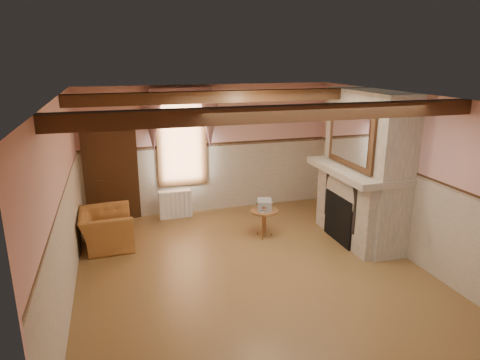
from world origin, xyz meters
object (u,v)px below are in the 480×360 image
object	(u,v)px
armchair	(106,229)
radiator	(175,204)
bowl	(361,166)
mantel_clock	(337,153)
oil_lamp	(347,155)
side_table	(264,223)

from	to	relation	value
armchair	radiator	xyz separation A→B (m)	(1.42, 1.11, -0.04)
radiator	bowl	distance (m)	3.96
radiator	bowl	size ratio (longest dim) A/B	2.24
bowl	mantel_clock	xyz separation A→B (m)	(0.00, 0.86, 0.06)
radiator	oil_lamp	distance (m)	3.74
armchair	oil_lamp	world-z (taller)	oil_lamp
bowl	oil_lamp	bearing A→B (deg)	90.00
radiator	oil_lamp	size ratio (longest dim) A/B	2.50
armchair	radiator	bearing A→B (deg)	-53.97
side_table	radiator	xyz separation A→B (m)	(-1.48, 1.52, 0.02)
side_table	bowl	size ratio (longest dim) A/B	1.76
radiator	oil_lamp	world-z (taller)	oil_lamp
armchair	mantel_clock	bearing A→B (deg)	-95.06
armchair	bowl	distance (m)	4.76
armchair	bowl	bearing A→B (deg)	-105.75
bowl	oil_lamp	world-z (taller)	oil_lamp
mantel_clock	radiator	bearing A→B (deg)	156.22
armchair	oil_lamp	xyz separation A→B (m)	(4.49, -0.61, 1.22)
armchair	mantel_clock	distance (m)	4.65
side_table	mantel_clock	xyz separation A→B (m)	(1.59, 0.17, 1.25)
armchair	bowl	size ratio (longest dim) A/B	3.34
side_table	armchair	bearing A→B (deg)	171.92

